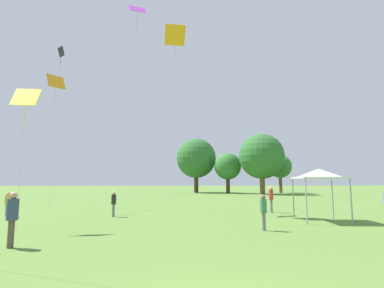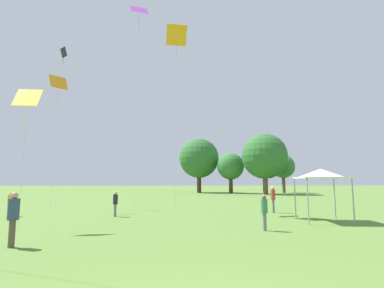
% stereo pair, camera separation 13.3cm
% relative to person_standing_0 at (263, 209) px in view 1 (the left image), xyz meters
% --- Properties ---
extents(person_standing_0, '(0.37, 0.37, 1.59)m').
position_rel_person_standing_0_xyz_m(person_standing_0, '(0.00, 0.00, 0.00)').
color(person_standing_0, slate).
rests_on(person_standing_0, ground).
extents(person_standing_1, '(0.42, 0.42, 1.57)m').
position_rel_person_standing_0_xyz_m(person_standing_1, '(-7.72, 5.91, -0.02)').
color(person_standing_1, slate).
rests_on(person_standing_1, ground).
extents(person_standing_2, '(0.52, 0.52, 1.84)m').
position_rel_person_standing_0_xyz_m(person_standing_2, '(-9.54, -2.77, 0.14)').
color(person_standing_2, brown).
rests_on(person_standing_2, ground).
extents(person_standing_4, '(0.42, 0.42, 1.54)m').
position_rel_person_standing_0_xyz_m(person_standing_4, '(-14.44, 6.60, -0.05)').
color(person_standing_4, slate).
rests_on(person_standing_4, ground).
extents(person_standing_5, '(0.34, 0.34, 1.85)m').
position_rel_person_standing_0_xyz_m(person_standing_5, '(3.00, 7.55, 0.17)').
color(person_standing_5, slate).
rests_on(person_standing_5, ground).
extents(canopy_tent, '(2.85, 2.85, 2.90)m').
position_rel_person_standing_0_xyz_m(canopy_tent, '(4.16, 2.81, 1.65)').
color(canopy_tent, white).
rests_on(canopy_tent, ground).
extents(kite_1, '(1.45, 1.39, 10.59)m').
position_rel_person_standing_0_xyz_m(kite_1, '(-13.22, 10.07, 8.87)').
color(kite_1, orange).
rests_on(kite_1, ground).
extents(kite_2, '(1.60, 1.32, 16.94)m').
position_rel_person_standing_0_xyz_m(kite_2, '(-7.01, 10.10, 15.07)').
color(kite_2, '#B738C6').
rests_on(kite_2, ground).
extents(kite_3, '(1.21, 0.71, 6.79)m').
position_rel_person_standing_0_xyz_m(kite_3, '(-11.27, 1.27, 5.22)').
color(kite_3, yellow).
rests_on(kite_3, ground).
extents(kite_5, '(0.82, 0.79, 14.57)m').
position_rel_person_standing_0_xyz_m(kite_5, '(-14.35, 13.86, 12.47)').
color(kite_5, '#1E2328').
rests_on(kite_5, ground).
extents(kite_6, '(1.57, 1.01, 13.66)m').
position_rel_person_standing_0_xyz_m(kite_6, '(-3.91, 7.66, 11.85)').
color(kite_6, orange).
rests_on(kite_6, ground).
extents(distant_tree_0, '(5.01, 5.01, 7.53)m').
position_rel_person_standing_0_xyz_m(distant_tree_0, '(6.81, 42.00, 4.02)').
color(distant_tree_0, '#473323').
rests_on(distant_tree_0, ground).
extents(distant_tree_1, '(4.48, 4.48, 7.30)m').
position_rel_person_standing_0_xyz_m(distant_tree_1, '(17.17, 42.74, 4.05)').
color(distant_tree_1, brown).
rests_on(distant_tree_1, ground).
extents(distant_tree_2, '(7.89, 7.89, 10.51)m').
position_rel_person_standing_0_xyz_m(distant_tree_2, '(11.93, 37.45, 5.57)').
color(distant_tree_2, brown).
rests_on(distant_tree_2, ground).
extents(distant_tree_3, '(7.87, 7.87, 10.74)m').
position_rel_person_standing_0_xyz_m(distant_tree_3, '(1.23, 45.83, 5.81)').
color(distant_tree_3, '#473323').
rests_on(distant_tree_3, ground).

